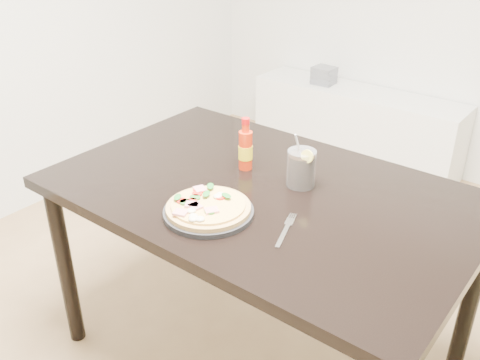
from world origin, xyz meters
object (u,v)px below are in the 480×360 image
Objects in this scene: cola_cup at (301,169)px; media_console at (355,126)px; dining_table at (262,209)px; hot_sauce_bottle at (246,149)px; fork at (286,229)px; plate at (209,212)px; pizza at (207,207)px.

media_console is at bearing 110.14° from cola_cup.
hot_sauce_bottle is at bearing 148.52° from dining_table.
hot_sauce_bottle is 0.42m from fork.
media_console is at bearing 104.00° from plate.
plate is 0.36m from cola_cup.
pizza is 2.18m from media_console.
dining_table is 7.54× the size of cola_cup.
plate is 1.51× the size of fork.
hot_sauce_bottle is 0.14× the size of media_console.
dining_table is 0.19m from cola_cup.
plate is at bearing 178.85° from fork.
cola_cup is (0.12, 0.33, 0.05)m from plate.
hot_sauce_bottle reaches higher than dining_table.
dining_table is 0.27m from pizza.
dining_table is at bearing -132.44° from cola_cup.
cola_cup is at bearing -69.86° from media_console.
plate reaches higher than fork.
fork is (0.12, -0.26, -0.06)m from cola_cup.
pizza is 0.36m from cola_cup.
fork is at bearing -69.32° from media_console.
dining_table is at bearing 82.20° from pizza.
pizza is at bearing -141.99° from plate.
plate is 0.20× the size of media_console.
pizza is 1.39× the size of cola_cup.
pizza reaches higher than dining_table.
cola_cup is (0.22, 0.02, -0.02)m from hot_sauce_bottle.
pizza reaches higher than fork.
hot_sauce_bottle reaches higher than cola_cup.
plate is 1.45× the size of hot_sauce_bottle.
cola_cup reaches higher than dining_table.
dining_table is at bearing 122.63° from fork.
plate is 1.49× the size of cola_cup.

